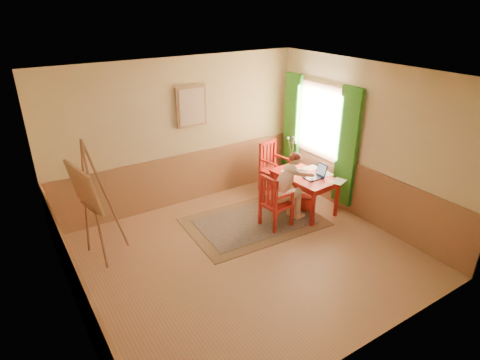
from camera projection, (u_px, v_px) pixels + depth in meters
room at (246, 175)px, 5.77m from camera, size 5.04×4.54×2.84m
wainscot at (220, 208)px, 6.75m from camera, size 5.00×4.50×1.00m
window at (318, 132)px, 7.82m from camera, size 0.12×2.01×2.20m
wall_portrait at (192, 107)px, 7.37m from camera, size 0.60×0.05×0.76m
rug at (254, 222)px, 7.30m from camera, size 2.48×1.72×0.02m
table at (304, 179)px, 7.49m from camera, size 0.81×1.25×0.72m
chair_left at (274, 201)px, 6.98m from camera, size 0.50×0.48×0.99m
chair_back at (273, 167)px, 8.29m from camera, size 0.54×0.56×1.06m
figure at (288, 185)px, 7.07m from camera, size 0.98×0.45×1.29m
laptop at (316, 175)px, 7.34m from camera, size 0.40×0.24×0.24m
papers at (315, 173)px, 7.53m from camera, size 0.78×1.19×0.00m
vase at (292, 151)px, 7.88m from camera, size 0.18×0.27×0.55m
wastebasket at (306, 203)px, 7.71m from camera, size 0.32×0.32×0.27m
easel at (87, 192)px, 5.82m from camera, size 0.72×0.88×1.96m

